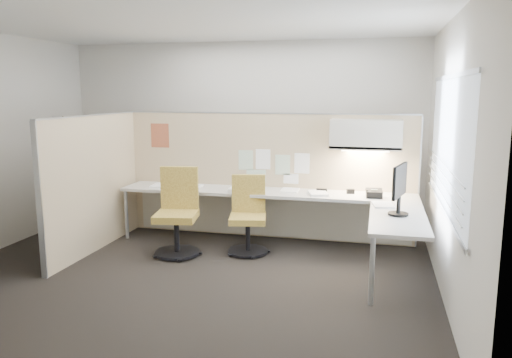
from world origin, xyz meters
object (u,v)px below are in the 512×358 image
(monitor, at_px, (400,186))
(phone, at_px, (374,193))
(desk, at_px, (287,204))
(chair_left, at_px, (178,215))
(chair_right, at_px, (248,217))

(monitor, relative_size, phone, 2.48)
(desk, distance_m, chair_left, 1.43)
(chair_right, height_order, phone, chair_right)
(chair_left, xyz_separation_m, chair_right, (0.86, 0.28, -0.05))
(chair_left, distance_m, monitor, 2.76)
(chair_left, distance_m, chair_right, 0.90)
(desk, height_order, chair_right, chair_right)
(chair_right, distance_m, phone, 1.63)
(desk, relative_size, chair_left, 3.68)
(desk, bearing_deg, chair_right, -149.47)
(chair_left, xyz_separation_m, phone, (2.42, 0.61, 0.27))
(phone, bearing_deg, monitor, -77.75)
(chair_left, height_order, monitor, monitor)
(desk, distance_m, monitor, 1.66)
(chair_left, bearing_deg, monitor, -16.16)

